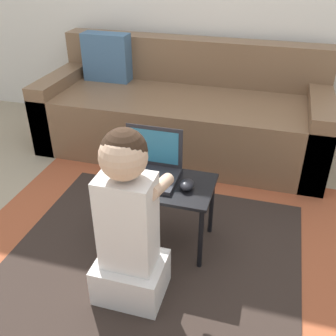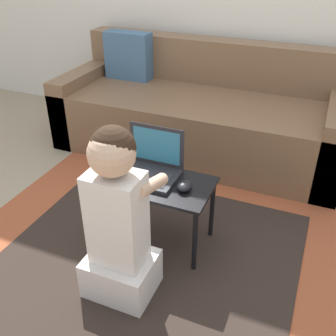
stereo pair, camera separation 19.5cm
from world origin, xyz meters
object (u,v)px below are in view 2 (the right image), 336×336
(laptop, at_px, (150,168))
(computer_mouse, at_px, (185,186))
(couch, at_px, (199,114))
(person_seated, at_px, (118,221))
(laptop_desk, at_px, (160,191))

(laptop, bearing_deg, computer_mouse, -14.76)
(couch, xyz_separation_m, person_seated, (0.15, -1.49, 0.13))
(couch, relative_size, laptop_desk, 3.94)
(person_seated, bearing_deg, couch, 95.70)
(computer_mouse, bearing_deg, laptop, 165.24)
(couch, distance_m, laptop, 1.09)
(person_seated, bearing_deg, laptop, 96.31)
(couch, xyz_separation_m, computer_mouse, (0.31, -1.13, 0.12))
(computer_mouse, bearing_deg, laptop_desk, 174.23)
(laptop_desk, distance_m, person_seated, 0.39)
(laptop_desk, xyz_separation_m, person_seated, (-0.03, -0.38, 0.08))
(laptop_desk, bearing_deg, couch, 98.98)
(laptop_desk, bearing_deg, computer_mouse, -5.77)
(couch, distance_m, person_seated, 1.51)
(laptop_desk, xyz_separation_m, computer_mouse, (0.13, -0.01, 0.07))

